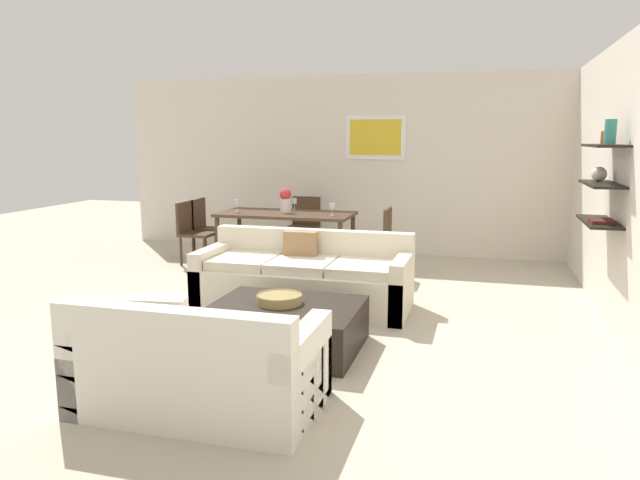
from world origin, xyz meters
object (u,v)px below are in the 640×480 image
decorative_bowl (279,298)px  coffee_table (285,327)px  sofa_beige (304,280)px  wine_glass_head (294,201)px  wine_glass_left_near (237,203)px  dining_table (286,218)px  loveseat_white (199,366)px  dining_chair_left_far (205,225)px  centerpiece_vase (286,200)px  dining_chair_right_near (379,237)px  dining_chair_head (304,222)px  wine_glass_right_near (332,206)px  dining_chair_left_near (192,229)px

decorative_bowl → coffee_table: bearing=-29.4°
sofa_beige → wine_glass_head: (-0.83, 2.22, 0.57)m
wine_glass_left_near → dining_table: bearing=9.0°
dining_table → coffee_table: bearing=-71.4°
wine_glass_left_near → wine_glass_head: wine_glass_left_near is taller
loveseat_white → dining_chair_left_far: bearing=115.8°
decorative_bowl → wine_glass_left_near: bearing=119.4°
wine_glass_left_near → centerpiece_vase: bearing=11.5°
loveseat_white → coffee_table: loveseat_white is taller
loveseat_white → dining_chair_right_near: (0.46, 4.13, 0.21)m
dining_chair_head → wine_glass_left_near: (-0.68, -0.95, 0.37)m
sofa_beige → dining_chair_right_near: (0.50, 1.64, 0.21)m
dining_chair_left_far → wine_glass_right_near: size_ratio=5.33×
dining_chair_left_near → dining_chair_left_far: (0.00, 0.39, 0.00)m
dining_chair_right_near → dining_chair_head: same height
decorative_bowl → dining_chair_head: (-0.98, 3.91, 0.08)m
sofa_beige → decorative_bowl: 1.24m
decorative_bowl → wine_glass_left_near: (-1.66, 2.95, 0.45)m
wine_glass_head → decorative_bowl: bearing=-74.1°
sofa_beige → wine_glass_head: 2.44m
dining_chair_left_near → dining_chair_head: (1.32, 1.04, 0.00)m
loveseat_white → wine_glass_head: bearing=100.4°
dining_chair_right_near → dining_chair_head: size_ratio=1.00×
dining_chair_head → centerpiece_vase: centerpiece_vase is taller
wine_glass_head → sofa_beige: bearing=-69.6°
loveseat_white → dining_chair_head: (-0.86, 5.18, 0.21)m
decorative_bowl → dining_chair_head: bearing=104.1°
coffee_table → wine_glass_right_near: wine_glass_right_near is taller
wine_glass_right_near → loveseat_white: bearing=-87.5°
wine_glass_head → wine_glass_right_near: size_ratio=0.99×
coffee_table → dining_chair_head: dining_chair_head is taller
wine_glass_head → dining_chair_left_far: bearing=-172.2°
coffee_table → dining_chair_right_near: size_ratio=1.42×
coffee_table → wine_glass_right_near: size_ratio=7.57×
centerpiece_vase → dining_chair_left_near: bearing=-170.3°
loveseat_white → wine_glass_head: wine_glass_head is taller
coffee_table → dining_chair_head: bearing=104.8°
sofa_beige → dining_chair_right_near: 1.73m
coffee_table → dining_table: (-1.04, 3.10, 0.49)m
dining_chair_left_far → wine_glass_left_near: bearing=-25.4°
loveseat_white → dining_chair_head: size_ratio=1.76×
decorative_bowl → dining_chair_left_near: size_ratio=0.44×
dining_table → dining_chair_right_near: dining_chair_right_near is taller
dining_table → loveseat_white: bearing=-78.7°
centerpiece_vase → dining_table: bearing=-62.6°
dining_table → wine_glass_right_near: bearing=-9.0°
dining_chair_head → centerpiece_vase: 0.92m
dining_chair_right_near → wine_glass_left_near: 2.04m
sofa_beige → loveseat_white: 2.49m
sofa_beige → centerpiece_vase: bearing=114.2°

